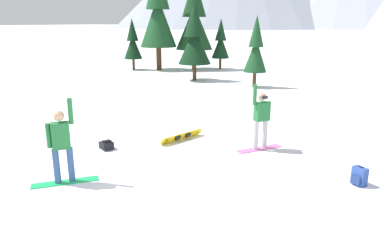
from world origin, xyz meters
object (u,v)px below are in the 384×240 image
Objects in this scene: pine_tree_young at (256,49)px; snowboarder_foreground at (62,144)px; pine_tree_short at (194,19)px; backpack_blue at (359,176)px; pine_tree_broad at (221,42)px; backpack_black at (106,145)px; pine_tree_leaning at (133,42)px; loose_snowboard_far_spare at (182,136)px; pine_tree_twin at (158,12)px; pine_tree_tall at (195,39)px; snowboarder_midground at (261,119)px.

snowboarder_foreground is at bearing -87.54° from pine_tree_young.
pine_tree_young is 9.20m from pine_tree_short.
backpack_blue is 21.85m from pine_tree_broad.
backpack_black is at bearing 109.08° from snowboarder_foreground.
snowboarder_foreground is 0.51× the size of pine_tree_leaning.
loose_snowboard_far_spare is 18.60m from pine_tree_short.
pine_tree_broad is 0.49× the size of pine_tree_twin.
pine_tree_broad is (-6.83, 17.30, 2.04)m from loose_snowboard_far_spare.
snowboarder_foreground is 16.04m from pine_tree_tall.
snowboarder_foreground reaches higher than loose_snowboard_far_spare.
loose_snowboard_far_spare is 0.42× the size of pine_tree_young.
pine_tree_twin is at bearing 127.08° from loose_snowboard_far_spare.
pine_tree_tall is at bearing -32.98° from pine_tree_twin.
pine_tree_twin is at bearing 133.76° from snowboarder_midground.
snowboarder_foreground is 4.34× the size of backpack_blue.
pine_tree_broad is 5.49m from pine_tree_twin.
pine_tree_twin is (-4.05, -2.91, 2.29)m from pine_tree_broad.
pine_tree_tall is at bearing 133.15° from backpack_blue.
snowboarder_foreground is 21.35m from pine_tree_twin.
backpack_blue is 0.12× the size of pine_tree_leaning.
pine_tree_leaning is at bearing -146.54° from pine_tree_short.
pine_tree_tall is (-4.17, 12.88, 2.55)m from backpack_black.
pine_tree_young reaches higher than backpack_black.
loose_snowboard_far_spare is 18.71m from pine_tree_broad.
pine_tree_leaning is at bearing 161.47° from pine_tree_tall.
pine_tree_broad is 0.55× the size of pine_tree_short.
pine_tree_leaning is at bearing 133.42° from loose_snowboard_far_spare.
pine_tree_young reaches higher than pine_tree_broad.
pine_tree_broad is at bearing 99.88° from pine_tree_tall.
backpack_black is at bearing -68.61° from pine_tree_short.
loose_snowboard_far_spare is 5.38m from backpack_blue.
pine_tree_leaning is at bearing 141.85° from backpack_blue.
backpack_blue is at bearing -38.15° from pine_tree_leaning.
snowboarder_midground is at bearing 54.44° from snowboarder_foreground.
pine_tree_leaning is (-12.65, 13.37, 2.05)m from loose_snowboard_far_spare.
loose_snowboard_far_spare is at bearing -169.70° from snowboarder_midground.
snowboarder_midground is 0.50× the size of pine_tree_leaning.
backpack_blue is (6.11, 3.35, -0.76)m from snowboarder_foreground.
backpack_blue is (5.33, -0.76, 0.08)m from loose_snowboard_far_spare.
backpack_blue is 0.86× the size of backpack_black.
pine_tree_twin is at bearing 157.91° from pine_tree_young.
snowboarder_midground is 0.50× the size of pine_tree_broad.
pine_tree_short reaches higher than pine_tree_broad.
loose_snowboard_far_spare is at bearing 171.93° from backpack_blue.
loose_snowboard_far_spare is at bearing 49.33° from backpack_black.
pine_tree_short is (-7.17, 5.52, 1.69)m from pine_tree_young.
pine_tree_broad reaches higher than backpack_blue.
pine_tree_leaning is 3.07m from pine_tree_twin.
pine_tree_broad is (-12.16, 18.05, 1.96)m from backpack_blue.
snowboarder_midground is 19.61m from pine_tree_twin.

